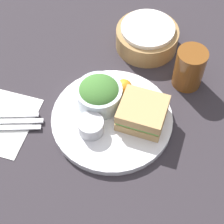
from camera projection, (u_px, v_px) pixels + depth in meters
ground_plane at (112, 121)px, 0.91m from camera, size 4.00×4.00×0.00m
plate at (112, 119)px, 0.90m from camera, size 0.29×0.29×0.02m
sandwich at (142, 113)px, 0.86m from camera, size 0.11×0.10×0.06m
salad_bowl at (99, 94)px, 0.89m from camera, size 0.11×0.11×0.07m
dressing_cup at (91, 126)px, 0.85m from camera, size 0.06×0.06×0.04m
orange_wedge at (124, 88)px, 0.91m from camera, size 0.04×0.04×0.04m
drink_glass at (189, 68)px, 0.93m from camera, size 0.08×0.08×0.11m
bread_basket at (147, 37)px, 1.02m from camera, size 0.17×0.17×0.07m
napkin at (7, 123)px, 0.90m from camera, size 0.12×0.18×0.00m
fork at (5, 128)px, 0.89m from camera, size 0.17×0.06×0.01m
knife at (6, 122)px, 0.90m from camera, size 0.17×0.07×0.01m
spoon at (7, 115)px, 0.91m from camera, size 0.15×0.06×0.01m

